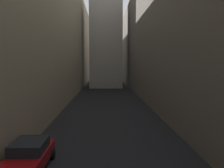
% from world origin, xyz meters
% --- Properties ---
extents(ground_plane, '(264.00, 264.00, 0.00)m').
position_xyz_m(ground_plane, '(0.00, 48.00, 0.00)').
color(ground_plane, black).
extents(building_block_left, '(11.42, 108.00, 21.47)m').
position_xyz_m(building_block_left, '(-11.21, 50.00, 10.73)').
color(building_block_left, gray).
rests_on(building_block_left, ground).
extents(building_block_right, '(12.12, 108.00, 20.30)m').
position_xyz_m(building_block_right, '(11.56, 50.00, 10.15)').
color(building_block_right, '#60594F').
rests_on(building_block_right, ground).
extents(parked_car_left_far, '(2.07, 4.52, 1.55)m').
position_xyz_m(parked_car_left_far, '(-4.40, 23.29, 0.80)').
color(parked_car_left_far, maroon).
rests_on(parked_car_left_far, ground).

